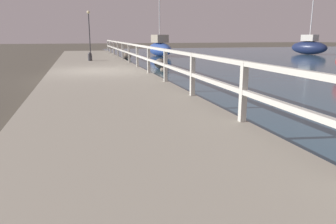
{
  "coord_description": "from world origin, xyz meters",
  "views": [
    {
      "loc": [
        -0.74,
        -13.48,
        1.73
      ],
      "look_at": [
        1.97,
        -3.48,
        -0.71
      ],
      "focal_mm": 35.0,
      "sensor_mm": 36.0,
      "label": 1
    }
  ],
  "objects_px": {
    "mooring_bollard": "(90,57)",
    "sailboat_navy": "(309,46)",
    "sailboat_blue": "(160,48)",
    "dock_lamp": "(89,24)"
  },
  "relations": [
    {
      "from": "sailboat_blue",
      "to": "mooring_bollard",
      "type": "bearing_deg",
      "value": -130.0
    },
    {
      "from": "mooring_bollard",
      "to": "sailboat_blue",
      "type": "xyz_separation_m",
      "value": [
        6.05,
        8.34,
        0.13
      ]
    },
    {
      "from": "mooring_bollard",
      "to": "sailboat_navy",
      "type": "bearing_deg",
      "value": 19.72
    },
    {
      "from": "sailboat_navy",
      "to": "mooring_bollard",
      "type": "bearing_deg",
      "value": 179.79
    },
    {
      "from": "dock_lamp",
      "to": "mooring_bollard",
      "type": "bearing_deg",
      "value": -92.3
    },
    {
      "from": "mooring_bollard",
      "to": "sailboat_navy",
      "type": "distance_m",
      "value": 21.07
    },
    {
      "from": "dock_lamp",
      "to": "sailboat_blue",
      "type": "relative_size",
      "value": 0.63
    },
    {
      "from": "mooring_bollard",
      "to": "sailboat_navy",
      "type": "relative_size",
      "value": 0.07
    },
    {
      "from": "sailboat_navy",
      "to": "sailboat_blue",
      "type": "relative_size",
      "value": 1.37
    },
    {
      "from": "mooring_bollard",
      "to": "sailboat_blue",
      "type": "height_order",
      "value": "sailboat_blue"
    }
  ]
}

